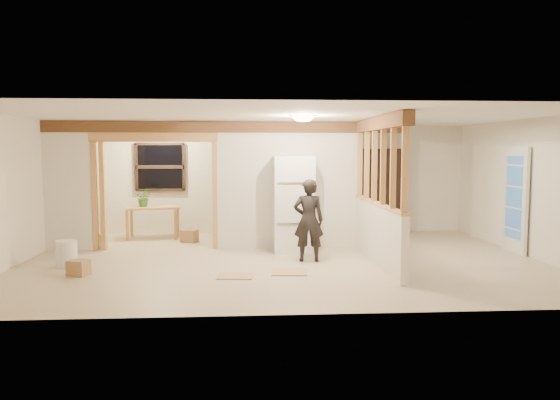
{
  "coord_description": "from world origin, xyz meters",
  "views": [
    {
      "loc": [
        -0.67,
        -9.49,
        1.93
      ],
      "look_at": [
        -0.02,
        0.4,
        1.03
      ],
      "focal_mm": 35.0,
      "sensor_mm": 36.0,
      "label": 1
    }
  ],
  "objects": [
    {
      "name": "doorway_frame",
      "position": [
        -2.4,
        1.2,
        1.1
      ],
      "size": [
        2.46,
        0.14,
        2.2
      ],
      "primitive_type": "cube",
      "color": "tan",
      "rests_on": "floor"
    },
    {
      "name": "box_util_a",
      "position": [
        -1.83,
        1.97,
        0.13
      ],
      "size": [
        0.38,
        0.36,
        0.27
      ],
      "primitive_type": "cube",
      "rotation": [
        0.0,
        0.0,
        -0.37
      ],
      "color": "#A77B51",
      "rests_on": "floor"
    },
    {
      "name": "floor_panel_far",
      "position": [
        -0.81,
        -1.25,
        0.01
      ],
      "size": [
        0.58,
        0.48,
        0.02
      ],
      "primitive_type": "cube",
      "rotation": [
        0.0,
        0.0,
        -0.1
      ],
      "color": "tan",
      "rests_on": "floor"
    },
    {
      "name": "woman",
      "position": [
        0.44,
        -0.16,
        0.72
      ],
      "size": [
        0.54,
        0.37,
        1.44
      ],
      "primitive_type": "imported",
      "rotation": [
        0.0,
        0.0,
        3.09
      ],
      "color": "black",
      "rests_on": "floor"
    },
    {
      "name": "shop_vac",
      "position": [
        -4.0,
        2.01,
        0.29
      ],
      "size": [
        0.51,
        0.51,
        0.59
      ],
      "primitive_type": "cylinder",
      "rotation": [
        0.0,
        0.0,
        -0.14
      ],
      "color": "#9D1208",
      "rests_on": "floor"
    },
    {
      "name": "ceiling_dome_util",
      "position": [
        -2.5,
        2.3,
        2.48
      ],
      "size": [
        0.32,
        0.32,
        0.14
      ],
      "primitive_type": "ellipsoid",
      "color": "#FFEABF",
      "rests_on": "ceiling"
    },
    {
      "name": "ceiling",
      "position": [
        0.0,
        0.0,
        2.5
      ],
      "size": [
        9.0,
        6.5,
        0.01
      ],
      "primitive_type": "cube",
      "color": "white"
    },
    {
      "name": "header_beam_back",
      "position": [
        -1.0,
        1.2,
        2.38
      ],
      "size": [
        7.0,
        0.18,
        0.22
      ],
      "primitive_type": "cube",
      "color": "brown",
      "rests_on": "ceiling"
    },
    {
      "name": "pony_wall",
      "position": [
        1.6,
        -0.4,
        0.5
      ],
      "size": [
        0.12,
        3.2,
        1.0
      ],
      "primitive_type": "cube",
      "color": "silver",
      "rests_on": "floor"
    },
    {
      "name": "box_util_b",
      "position": [
        -3.64,
        1.5,
        0.13
      ],
      "size": [
        0.3,
        0.3,
        0.26
      ],
      "primitive_type": "cube",
      "rotation": [
        0.0,
        0.0,
        0.07
      ],
      "color": "#A77B51",
      "rests_on": "floor"
    },
    {
      "name": "bucket",
      "position": [
        -3.63,
        -0.34,
        0.22
      ],
      "size": [
        0.38,
        0.38,
        0.44
      ],
      "primitive_type": "cylinder",
      "rotation": [
        0.0,
        0.0,
        0.12
      ],
      "color": "white",
      "rests_on": "floor"
    },
    {
      "name": "wall_back",
      "position": [
        0.0,
        3.25,
        1.25
      ],
      "size": [
        9.0,
        0.01,
        2.5
      ],
      "primitive_type": "cube",
      "color": "silver",
      "rests_on": "floor"
    },
    {
      "name": "bookshelf",
      "position": [
        2.55,
        3.02,
        0.98
      ],
      "size": [
        0.98,
        0.33,
        1.97
      ],
      "primitive_type": "cube",
      "color": "black",
      "rests_on": "floor"
    },
    {
      "name": "header_beam_right",
      "position": [
        1.6,
        -0.4,
        2.38
      ],
      "size": [
        0.18,
        3.3,
        0.22
      ],
      "primitive_type": "cube",
      "color": "brown",
      "rests_on": "ceiling"
    },
    {
      "name": "ceiling_dome_main",
      "position": [
        0.3,
        -0.5,
        2.48
      ],
      "size": [
        0.36,
        0.36,
        0.16
      ],
      "primitive_type": "ellipsoid",
      "color": "#FFEABF",
      "rests_on": "ceiling"
    },
    {
      "name": "work_table",
      "position": [
        -2.67,
        2.52,
        0.35
      ],
      "size": [
        1.21,
        0.78,
        0.7
      ],
      "primitive_type": "cube",
      "rotation": [
        0.0,
        0.0,
        0.21
      ],
      "color": "tan",
      "rests_on": "floor"
    },
    {
      "name": "floor_panel_near",
      "position": [
        0.03,
        -1.02,
        0.01
      ],
      "size": [
        0.6,
        0.6,
        0.02
      ],
      "primitive_type": "cube",
      "rotation": [
        0.0,
        0.0,
        -0.1
      ],
      "color": "tan",
      "rests_on": "floor"
    },
    {
      "name": "french_door",
      "position": [
        4.42,
        0.4,
        1.0
      ],
      "size": [
        0.12,
        0.86,
        2.0
      ],
      "primitive_type": "cube",
      "color": "white",
      "rests_on": "floor"
    },
    {
      "name": "hanging_bulb",
      "position": [
        -2.0,
        1.6,
        2.18
      ],
      "size": [
        0.07,
        0.07,
        0.07
      ],
      "primitive_type": "ellipsoid",
      "color": "#FFD88C",
      "rests_on": "ceiling"
    },
    {
      "name": "refrigerator",
      "position": [
        0.26,
        0.78,
        0.91
      ],
      "size": [
        0.75,
        0.73,
        1.82
      ],
      "primitive_type": "cube",
      "color": "white",
      "rests_on": "floor"
    },
    {
      "name": "partition_left_stub",
      "position": [
        -4.05,
        1.2,
        1.25
      ],
      "size": [
        0.9,
        0.12,
        2.5
      ],
      "primitive_type": "cube",
      "color": "silver",
      "rests_on": "floor"
    },
    {
      "name": "potted_plant",
      "position": [
        -2.86,
        2.56,
        0.91
      ],
      "size": [
        0.44,
        0.4,
        0.41
      ],
      "primitive_type": "imported",
      "rotation": [
        0.0,
        0.0,
        -0.28
      ],
      "color": "#386C2A",
      "rests_on": "work_table"
    },
    {
      "name": "wall_left",
      "position": [
        -4.5,
        0.0,
        1.25
      ],
      "size": [
        0.01,
        6.5,
        2.5
      ],
      "primitive_type": "cube",
      "color": "silver",
      "rests_on": "floor"
    },
    {
      "name": "box_front",
      "position": [
        -3.23,
        -1.02,
        0.12
      ],
      "size": [
        0.36,
        0.33,
        0.24
      ],
      "primitive_type": "cube",
      "rotation": [
        0.0,
        0.0,
        -0.36
      ],
      "color": "#A77B51",
      "rests_on": "floor"
    },
    {
      "name": "wall_right",
      "position": [
        4.5,
        0.0,
        1.25
      ],
      "size": [
        0.01,
        6.5,
        2.5
      ],
      "primitive_type": "cube",
      "color": "silver",
      "rests_on": "floor"
    },
    {
      "name": "wall_front",
      "position": [
        0.0,
        -3.25,
        1.25
      ],
      "size": [
        9.0,
        0.01,
        2.5
      ],
      "primitive_type": "cube",
      "color": "silver",
      "rests_on": "floor"
    },
    {
      "name": "window_back",
      "position": [
        -2.6,
        3.17,
        1.55
      ],
      "size": [
        1.12,
        0.1,
        1.1
      ],
      "primitive_type": "cube",
      "color": "black",
      "rests_on": "wall_back"
    },
    {
      "name": "floor",
      "position": [
        0.0,
        0.0,
        -0.01
      ],
      "size": [
        9.0,
        6.5,
        0.01
      ],
      "primitive_type": "cube",
      "color": "#BEA98D",
      "rests_on": "ground"
    },
    {
      "name": "partition_center",
      "position": [
        0.2,
        1.2,
        1.25
      ],
      "size": [
        2.8,
        0.12,
        2.5
      ],
      "primitive_type": "cube",
      "color": "silver",
      "rests_on": "floor"
    },
    {
      "name": "stud_partition",
      "position": [
        1.6,
        -0.4,
        1.66
      ],
      "size": [
        0.14,
        3.2,
        1.32
      ],
      "primitive_type": "cube",
      "color": "tan",
      "rests_on": "pony_wall"
    }
  ]
}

